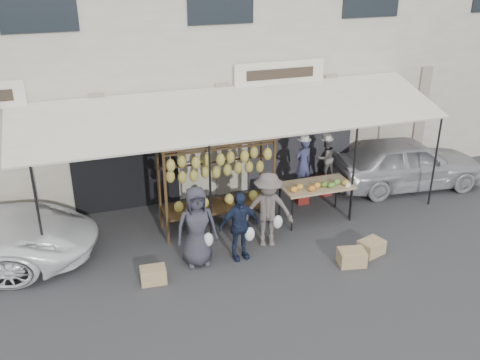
% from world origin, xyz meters
% --- Properties ---
extents(ground_plane, '(90.00, 90.00, 0.00)m').
position_xyz_m(ground_plane, '(0.00, 0.00, 0.00)').
color(ground_plane, '#2D2D30').
extents(shophouse, '(24.00, 6.15, 7.30)m').
position_xyz_m(shophouse, '(-0.00, 6.50, 3.65)').
color(shophouse, beige).
rests_on(shophouse, ground_plane).
extents(awning, '(10.00, 2.35, 2.92)m').
position_xyz_m(awning, '(0.01, 2.28, 2.57)').
color(awning, silver).
rests_on(awning, ground_plane).
extents(banana_rack, '(2.60, 0.90, 2.24)m').
position_xyz_m(banana_rack, '(-0.68, 1.72, 1.57)').
color(banana_rack, black).
rests_on(banana_rack, ground_plane).
extents(produce_table, '(1.70, 0.90, 1.04)m').
position_xyz_m(produce_table, '(1.68, 1.35, 0.88)').
color(produce_table, tan).
rests_on(produce_table, ground_plane).
extents(vendor_left, '(0.54, 0.42, 1.33)m').
position_xyz_m(vendor_left, '(1.75, 2.30, 1.09)').
color(vendor_left, '#363B60').
rests_on(vendor_left, stool_left).
extents(vendor_right, '(0.59, 0.49, 1.10)m').
position_xyz_m(vendor_right, '(2.52, 2.58, 1.04)').
color(vendor_right, '#645F5C').
rests_on(vendor_right, stool_right).
extents(customer_left, '(0.86, 0.57, 1.73)m').
position_xyz_m(customer_left, '(-1.52, 0.40, 0.87)').
color(customer_left, '#30303A').
rests_on(customer_left, ground_plane).
extents(customer_mid, '(0.92, 0.45, 1.52)m').
position_xyz_m(customer_mid, '(-0.63, 0.33, 0.76)').
color(customer_mid, '#19233D').
rests_on(customer_mid, ground_plane).
extents(customer_right, '(1.24, 0.91, 1.71)m').
position_xyz_m(customer_right, '(0.14, 0.64, 0.86)').
color(customer_right, '#584F4B').
rests_on(customer_right, ground_plane).
extents(stool_left, '(0.38, 0.38, 0.42)m').
position_xyz_m(stool_left, '(1.75, 2.30, 0.21)').
color(stool_left, maroon).
rests_on(stool_left, ground_plane).
extents(stool_right, '(0.43, 0.43, 0.48)m').
position_xyz_m(stool_right, '(2.52, 2.58, 0.24)').
color(stool_right, maroon).
rests_on(stool_right, ground_plane).
extents(crate_near_a, '(0.62, 0.52, 0.33)m').
position_xyz_m(crate_near_a, '(1.50, -0.69, 0.16)').
color(crate_near_a, tan).
rests_on(crate_near_a, ground_plane).
extents(crate_near_b, '(0.61, 0.53, 0.31)m').
position_xyz_m(crate_near_b, '(2.11, -0.45, 0.16)').
color(crate_near_b, tan).
rests_on(crate_near_b, ground_plane).
extents(crate_far, '(0.53, 0.42, 0.30)m').
position_xyz_m(crate_far, '(-2.52, 0.03, 0.15)').
color(crate_far, tan).
rests_on(crate_far, ground_plane).
extents(sedan, '(4.29, 2.12, 1.41)m').
position_xyz_m(sedan, '(4.85, 2.32, 0.70)').
color(sedan, '#A5A5AA').
rests_on(sedan, ground_plane).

